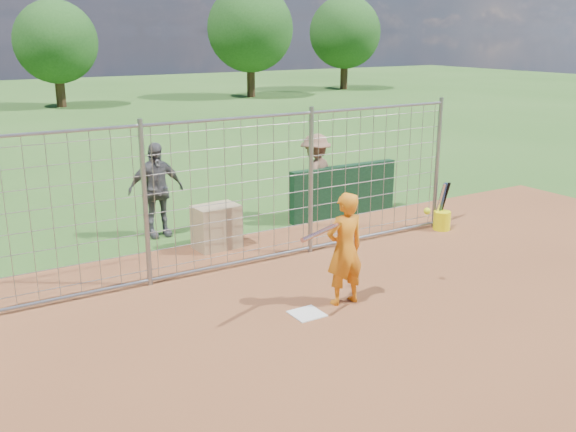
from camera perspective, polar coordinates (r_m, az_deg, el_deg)
ground at (r=9.26m, az=1.01°, el=-8.31°), size 100.00×100.00×0.00m
infield_dirt at (r=7.21m, az=14.44°, el=-16.46°), size 18.00×18.00×0.00m
home_plate at (r=9.10m, az=1.69°, el=-8.69°), size 0.43×0.43×0.02m
dugout_wall at (r=13.72m, az=4.96°, el=2.23°), size 2.60×0.20×1.10m
batter at (r=9.20m, az=5.07°, el=-2.95°), size 0.62×0.42×1.67m
bystander_b at (r=12.48m, az=-11.66°, el=2.29°), size 1.09×0.48×1.84m
bystander_c at (r=13.53m, az=2.46°, el=3.57°), size 1.33×1.13×1.78m
equipment_bin at (r=11.74m, az=-6.37°, el=-0.96°), size 0.83×0.59×0.80m
equipment_in_play at (r=8.85m, az=5.39°, el=-0.95°), size 2.41×0.39×0.10m
bucket_with_bats at (r=13.14m, az=13.51°, el=-0.16°), size 0.34×0.36×0.97m
backstop_fence at (r=10.49m, az=-4.82°, el=1.89°), size 9.08×0.08×2.60m
tree_line at (r=36.06m, az=-19.86°, el=15.02°), size 44.66×6.72×6.48m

